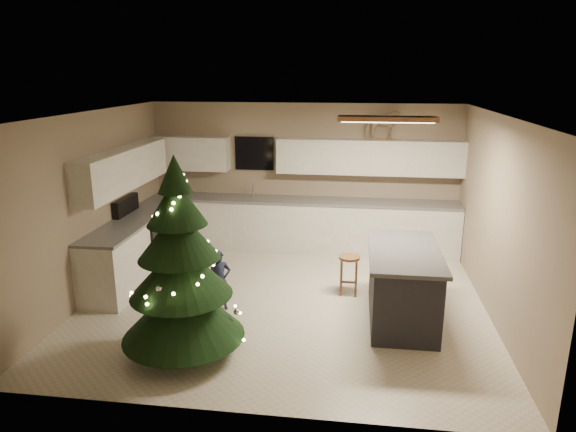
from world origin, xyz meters
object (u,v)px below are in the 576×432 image
object	(u,v)px
christmas_tree	(181,276)
bar_stool	(349,266)
toddler	(220,280)
rocking_horse	(383,124)
island	(403,284)

from	to	relation	value
christmas_tree	bar_stool	bearing A→B (deg)	45.55
toddler	bar_stool	bearing A→B (deg)	-2.21
bar_stool	christmas_tree	world-z (taller)	christmas_tree
toddler	rocking_horse	xyz separation A→B (m)	(2.18, 2.69, 1.85)
bar_stool	rocking_horse	xyz separation A→B (m)	(0.47, 1.95, 1.83)
bar_stool	toddler	distance (m)	1.86
toddler	rocking_horse	size ratio (longest dim) A/B	1.35
island	rocking_horse	size ratio (longest dim) A/B	2.77
christmas_tree	rocking_horse	world-z (taller)	rocking_horse
island	christmas_tree	xyz separation A→B (m)	(-2.53, -1.18, 0.46)
christmas_tree	toddler	xyz separation A→B (m)	(0.12, 1.14, -0.53)
toddler	rocking_horse	distance (m)	3.92
christmas_tree	toddler	distance (m)	1.26
island	christmas_tree	distance (m)	2.83
bar_stool	rocking_horse	bearing A→B (deg)	76.47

